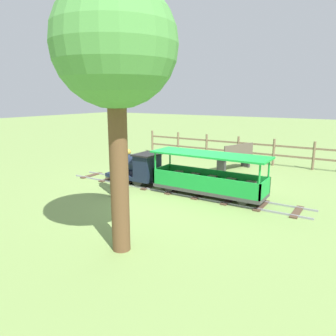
# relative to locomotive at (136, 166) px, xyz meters

# --- Properties ---
(ground_plane) EXTENTS (60.00, 60.00, 0.00)m
(ground_plane) POSITION_rel_locomotive_xyz_m (0.00, -1.29, -0.48)
(ground_plane) COLOR #75934C
(track) EXTENTS (0.76, 6.40, 0.04)m
(track) POSITION_rel_locomotive_xyz_m (0.00, -1.20, -0.47)
(track) COLOR gray
(track) RESTS_ON ground_plane
(locomotive) EXTENTS (0.72, 1.44, 1.07)m
(locomotive) POSITION_rel_locomotive_xyz_m (0.00, 0.00, 0.00)
(locomotive) COLOR #192338
(locomotive) RESTS_ON ground_plane
(passenger_car) EXTENTS (0.82, 2.70, 0.97)m
(passenger_car) POSITION_rel_locomotive_xyz_m (0.00, -2.10, -0.06)
(passenger_car) COLOR #3F3F3F
(passenger_car) RESTS_ON ground_plane
(conductor_person) EXTENTS (0.30, 0.30, 1.62)m
(conductor_person) POSITION_rel_locomotive_xyz_m (-1.04, -0.26, 0.47)
(conductor_person) COLOR #282D47
(conductor_person) RESTS_ON ground_plane
(park_bench) EXTENTS (1.36, 0.83, 0.82)m
(park_bench) POSITION_rel_locomotive_xyz_m (3.06, -1.58, -0.07)
(park_bench) COLOR brown
(park_bench) RESTS_ON ground_plane
(oak_tree_near) EXTENTS (1.69, 1.69, 3.78)m
(oak_tree_near) POSITION_rel_locomotive_xyz_m (-3.08, -2.13, 2.39)
(oak_tree_near) COLOR brown
(oak_tree_near) RESTS_ON ground_plane
(fence_section) EXTENTS (0.08, 7.48, 0.90)m
(fence_section) POSITION_rel_locomotive_xyz_m (4.31, -1.20, -0.00)
(fence_section) COLOR #756047
(fence_section) RESTS_ON ground_plane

